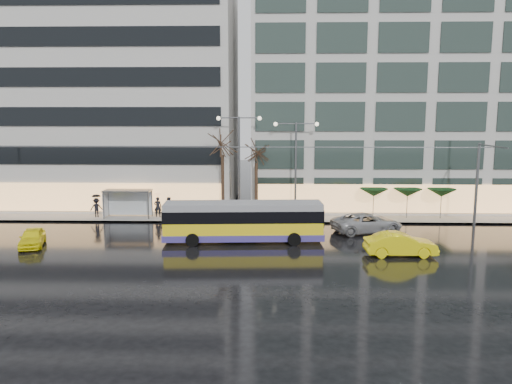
{
  "coord_description": "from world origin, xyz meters",
  "views": [
    {
      "loc": [
        4.68,
        -33.19,
        9.32
      ],
      "look_at": [
        3.65,
        5.0,
        3.38
      ],
      "focal_mm": 35.0,
      "sensor_mm": 36.0,
      "label": 1
    }
  ],
  "objects_px": {
    "trolleybus": "(243,223)",
    "street_lamp_near": "(239,153)",
    "bus_shelter": "(124,197)",
    "taxi_a": "(32,237)"
  },
  "relations": [
    {
      "from": "bus_shelter",
      "to": "taxi_a",
      "type": "xyz_separation_m",
      "value": [
        -3.84,
        -9.71,
        -1.31
      ]
    },
    {
      "from": "street_lamp_near",
      "to": "trolleybus",
      "type": "bearing_deg",
      "value": -84.58
    },
    {
      "from": "street_lamp_near",
      "to": "taxi_a",
      "type": "distance_m",
      "value": 18.09
    },
    {
      "from": "trolleybus",
      "to": "street_lamp_near",
      "type": "distance_m",
      "value": 9.38
    },
    {
      "from": "trolleybus",
      "to": "bus_shelter",
      "type": "height_order",
      "value": "trolleybus"
    },
    {
      "from": "trolleybus",
      "to": "taxi_a",
      "type": "relative_size",
      "value": 3.05
    },
    {
      "from": "street_lamp_near",
      "to": "taxi_a",
      "type": "relative_size",
      "value": 2.35
    },
    {
      "from": "trolleybus",
      "to": "bus_shelter",
      "type": "distance_m",
      "value": 13.78
    },
    {
      "from": "trolleybus",
      "to": "bus_shelter",
      "type": "bearing_deg",
      "value": 144.14
    },
    {
      "from": "trolleybus",
      "to": "street_lamp_near",
      "type": "xyz_separation_m",
      "value": [
        -0.78,
        8.18,
        4.54
      ]
    }
  ]
}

